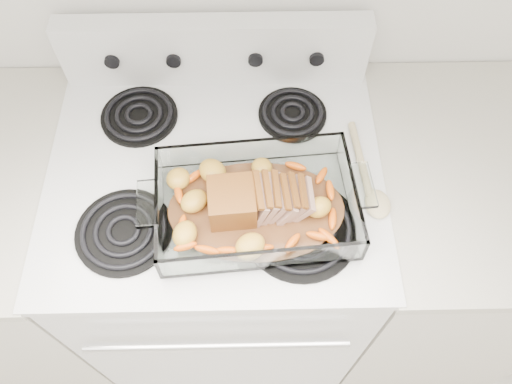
{
  "coord_description": "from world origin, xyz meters",
  "views": [
    {
      "loc": [
        0.08,
        1.01,
        1.9
      ],
      "look_at": [
        0.09,
        1.56,
        0.99
      ],
      "focal_mm": 35.0,
      "sensor_mm": 36.0,
      "label": 1
    }
  ],
  "objects_px": {
    "counter_left": "(12,256)",
    "electric_range": "(225,250)",
    "pork_roast": "(250,201)",
    "counter_right": "(437,249)",
    "baking_dish": "(256,206)"
  },
  "relations": [
    {
      "from": "counter_left",
      "to": "counter_right",
      "type": "distance_m",
      "value": 1.33
    },
    {
      "from": "electric_range",
      "to": "pork_roast",
      "type": "relative_size",
      "value": 5.02
    },
    {
      "from": "baking_dish",
      "to": "pork_roast",
      "type": "height_order",
      "value": "pork_roast"
    },
    {
      "from": "counter_right",
      "to": "pork_roast",
      "type": "relative_size",
      "value": 4.19
    },
    {
      "from": "counter_right",
      "to": "baking_dish",
      "type": "height_order",
      "value": "baking_dish"
    },
    {
      "from": "counter_right",
      "to": "counter_left",
      "type": "bearing_deg",
      "value": 180.0
    },
    {
      "from": "electric_range",
      "to": "counter_right",
      "type": "bearing_deg",
      "value": -0.1
    },
    {
      "from": "counter_right",
      "to": "electric_range",
      "type": "bearing_deg",
      "value": 179.9
    },
    {
      "from": "electric_range",
      "to": "pork_roast",
      "type": "bearing_deg",
      "value": -55.47
    },
    {
      "from": "electric_range",
      "to": "baking_dish",
      "type": "relative_size",
      "value": 2.67
    },
    {
      "from": "counter_left",
      "to": "baking_dish",
      "type": "distance_m",
      "value": 0.92
    },
    {
      "from": "counter_left",
      "to": "pork_roast",
      "type": "xyz_separation_m",
      "value": [
        0.75,
        -0.12,
        0.52
      ]
    },
    {
      "from": "baking_dish",
      "to": "electric_range",
      "type": "bearing_deg",
      "value": 124.07
    },
    {
      "from": "counter_left",
      "to": "electric_range",
      "type": "bearing_deg",
      "value": 0.1
    },
    {
      "from": "pork_roast",
      "to": "electric_range",
      "type": "bearing_deg",
      "value": 137.09
    }
  ]
}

